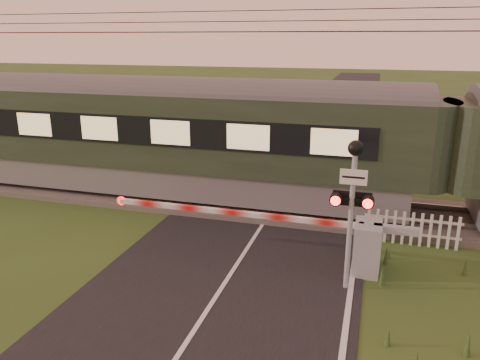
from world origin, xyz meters
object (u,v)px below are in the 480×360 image
(train, at_px, (446,152))
(picket_fence, at_px, (412,229))
(crossing_signal, at_px, (353,190))
(boom_gate, at_px, (351,242))

(train, bearing_deg, picket_fence, -114.41)
(train, relative_size, crossing_signal, 12.17)
(boom_gate, xyz_separation_m, picket_fence, (1.48, 1.84, -0.22))
(crossing_signal, height_order, picket_fence, crossing_signal)
(boom_gate, xyz_separation_m, crossing_signal, (-0.02, -0.95, 1.62))
(train, xyz_separation_m, picket_fence, (-0.86, -1.89, -1.71))
(picket_fence, bearing_deg, boom_gate, -128.85)
(train, height_order, picket_fence, train)
(train, height_order, boom_gate, train)
(boom_gate, relative_size, crossing_signal, 2.29)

